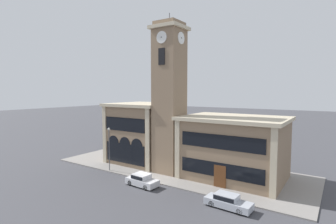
{
  "coord_description": "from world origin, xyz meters",
  "views": [
    {
      "loc": [
        20.22,
        -25.76,
        11.58
      ],
      "look_at": [
        0.99,
        2.97,
        8.83
      ],
      "focal_mm": 28.0,
      "sensor_mm": 36.0,
      "label": 1
    }
  ],
  "objects": [
    {
      "name": "town_hall_right_wing",
      "position": [
        8.45,
        7.46,
        4.15
      ],
      "size": [
        13.34,
        9.73,
        8.25
      ],
      "color": "#897056",
      "rests_on": "ground_plane"
    },
    {
      "name": "clock_tower",
      "position": [
        0.0,
        4.8,
        10.57
      ],
      "size": [
        4.35,
        4.35,
        22.22
      ],
      "color": "#897056",
      "rests_on": "ground_plane"
    },
    {
      "name": "sidewalk_kerb",
      "position": [
        0.0,
        7.0,
        0.07
      ],
      "size": [
        37.54,
        14.0,
        0.15
      ],
      "color": "gray",
      "rests_on": "ground_plane"
    },
    {
      "name": "parked_car_near",
      "position": [
        0.2,
        -1.58,
        0.77
      ],
      "size": [
        4.19,
        2.07,
        1.47
      ],
      "rotation": [
        0.0,
        0.0,
        -0.05
      ],
      "color": "silver",
      "rests_on": "ground_plane"
    },
    {
      "name": "parked_car_mid",
      "position": [
        11.15,
        -1.58,
        0.74
      ],
      "size": [
        4.74,
        1.95,
        1.41
      ],
      "rotation": [
        0.0,
        0.0,
        -0.05
      ],
      "color": "#B2B7C1",
      "rests_on": "ground_plane"
    },
    {
      "name": "ground_plane",
      "position": [
        0.0,
        0.0,
        0.0
      ],
      "size": [
        300.0,
        300.0,
        0.0
      ],
      "primitive_type": "plane",
      "color": "#424247"
    },
    {
      "name": "street_lamp",
      "position": [
        -7.49,
        0.4,
        4.18
      ],
      "size": [
        0.36,
        0.36,
        6.2
      ],
      "color": "#4C4C51",
      "rests_on": "sidewalk_kerb"
    },
    {
      "name": "town_hall_left_wing",
      "position": [
        -6.83,
        7.45,
        4.84
      ],
      "size": [
        10.11,
        9.73,
        9.63
      ],
      "color": "#897056",
      "rests_on": "ground_plane"
    }
  ]
}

